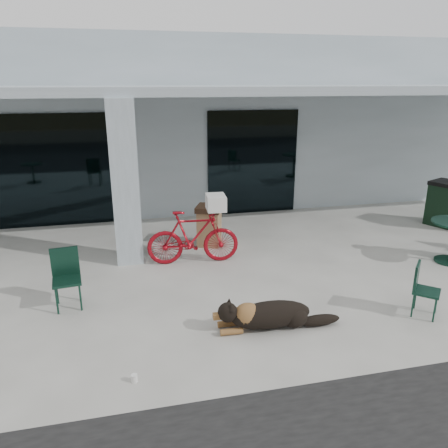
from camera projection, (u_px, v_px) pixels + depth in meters
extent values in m
plane|color=beige|center=(231.00, 307.00, 6.89)|extent=(80.00, 80.00, 0.00)
cube|color=silver|center=(168.00, 118.00, 14.06)|extent=(22.00, 7.00, 4.50)
cube|color=black|center=(51.00, 171.00, 10.40)|extent=(2.80, 0.06, 2.70)
cube|color=black|center=(252.00, 163.00, 11.46)|extent=(2.40, 0.06, 2.70)
cube|color=silver|center=(125.00, 184.00, 8.21)|extent=(0.50, 0.50, 3.12)
cube|color=silver|center=(191.00, 90.00, 9.22)|extent=(22.00, 2.80, 0.18)
imported|color=maroon|center=(193.00, 237.00, 8.42)|extent=(1.80, 0.63, 1.07)
cube|color=white|center=(216.00, 202.00, 8.28)|extent=(0.39, 0.50, 0.28)
cylinder|color=white|center=(134.00, 378.00, 5.17)|extent=(0.09, 0.09, 0.10)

